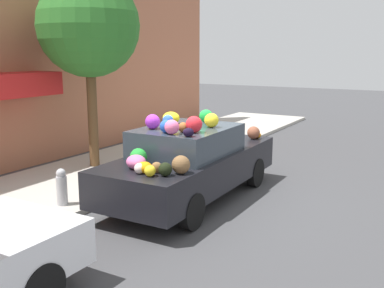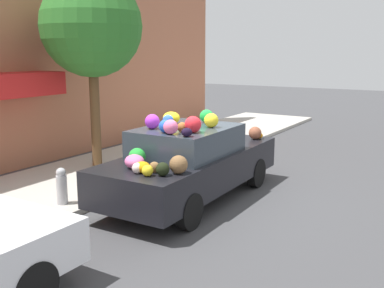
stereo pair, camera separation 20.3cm
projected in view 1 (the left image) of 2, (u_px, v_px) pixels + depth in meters
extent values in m
plane|color=#424244|center=(187.00, 197.00, 9.19)|extent=(60.00, 60.00, 0.00)
cube|color=#B2ADA3|center=(88.00, 177.00, 10.52)|extent=(24.00, 3.20, 0.11)
cube|color=#B26B4C|center=(15.00, 54.00, 11.07)|extent=(18.00, 0.30, 5.76)
cylinder|color=brown|center=(93.00, 115.00, 11.08)|extent=(0.24, 0.24, 2.57)
sphere|color=#2D7228|center=(89.00, 26.00, 10.65)|extent=(2.45, 2.45, 2.45)
cylinder|color=#B2B2B7|center=(62.00, 191.00, 8.36)|extent=(0.20, 0.20, 0.55)
sphere|color=#B2B2B7|center=(61.00, 173.00, 8.29)|extent=(0.18, 0.18, 0.18)
cube|color=black|center=(192.00, 168.00, 9.00)|extent=(4.60, 1.82, 0.66)
cube|color=#333D47|center=(187.00, 140.00, 8.73)|extent=(2.08, 1.57, 0.52)
cylinder|color=black|center=(192.00, 164.00, 10.67)|extent=(0.64, 0.19, 0.63)
cylinder|color=black|center=(255.00, 172.00, 9.89)|extent=(0.64, 0.19, 0.63)
cylinder|color=black|center=(116.00, 196.00, 8.25)|extent=(0.64, 0.19, 0.63)
cylinder|color=black|center=(192.00, 211.00, 7.47)|extent=(0.64, 0.19, 0.63)
ellipsoid|color=yellow|center=(171.00, 118.00, 9.06)|extent=(0.36, 0.40, 0.25)
ellipsoid|color=pink|center=(136.00, 162.00, 7.61)|extent=(0.53, 0.54, 0.24)
ellipsoid|color=olive|center=(157.00, 168.00, 7.33)|extent=(0.18, 0.21, 0.19)
sphere|color=#935929|center=(183.00, 127.00, 8.10)|extent=(0.26, 0.26, 0.18)
sphere|color=pink|center=(172.00, 127.00, 7.89)|extent=(0.29, 0.29, 0.26)
sphere|color=blue|center=(166.00, 126.00, 8.04)|extent=(0.28, 0.28, 0.24)
ellipsoid|color=orange|center=(144.00, 167.00, 7.35)|extent=(0.36, 0.35, 0.19)
sphere|color=purple|center=(153.00, 122.00, 8.44)|extent=(0.37, 0.37, 0.28)
sphere|color=yellow|center=(195.00, 134.00, 10.29)|extent=(0.30, 0.30, 0.23)
ellipsoid|color=black|center=(188.00, 132.00, 7.68)|extent=(0.25, 0.25, 0.15)
sphere|color=brown|center=(181.00, 165.00, 7.28)|extent=(0.40, 0.40, 0.30)
sphere|color=yellow|center=(150.00, 171.00, 7.13)|extent=(0.25, 0.25, 0.19)
sphere|color=blue|center=(168.00, 120.00, 8.83)|extent=(0.24, 0.24, 0.22)
sphere|color=#F9DDD5|center=(140.00, 168.00, 7.29)|extent=(0.21, 0.21, 0.18)
sphere|color=brown|center=(254.00, 133.00, 10.22)|extent=(0.41, 0.41, 0.29)
sphere|color=yellow|center=(211.00, 120.00, 8.62)|extent=(0.34, 0.34, 0.28)
sphere|color=green|center=(138.00, 157.00, 7.83)|extent=(0.42, 0.42, 0.30)
ellipsoid|color=white|center=(234.00, 140.00, 9.50)|extent=(0.31, 0.33, 0.26)
ellipsoid|color=green|center=(206.00, 116.00, 9.23)|extent=(0.30, 0.34, 0.27)
sphere|color=black|center=(165.00, 169.00, 7.15)|extent=(0.28, 0.28, 0.22)
ellipsoid|color=orange|center=(257.00, 135.00, 10.34)|extent=(0.28, 0.30, 0.15)
sphere|color=red|center=(194.00, 124.00, 8.05)|extent=(0.42, 0.42, 0.30)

